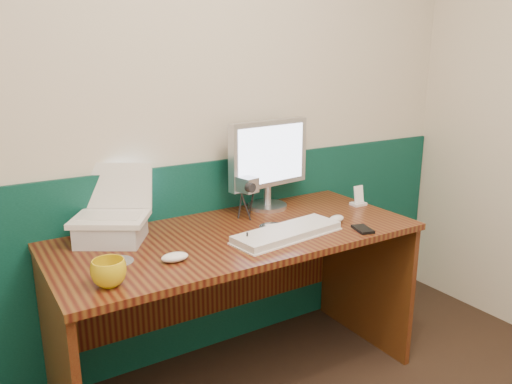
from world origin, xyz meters
TOP-DOWN VIEW (x-y plane):
  - back_wall at (0.00, 1.75)m, footprint 3.50×0.04m
  - wainscot at (0.00, 1.74)m, footprint 3.48×0.02m
  - desk at (0.15, 1.38)m, footprint 1.60×0.70m
  - laptop_riser at (-0.35, 1.57)m, footprint 0.33×0.32m
  - laptop at (-0.35, 1.57)m, footprint 0.37×0.35m
  - monitor at (0.47, 1.63)m, footprint 0.47×0.19m
  - keyboard at (0.31, 1.23)m, footprint 0.51×0.22m
  - mouse_right at (0.61, 1.26)m, footprint 0.11×0.09m
  - mouse_left at (-0.21, 1.23)m, footprint 0.11×0.07m
  - mug at (-0.47, 1.16)m, footprint 0.14×0.14m
  - camcorder at (0.29, 1.54)m, footprint 0.11×0.14m
  - cd_spindle at (0.12, 1.24)m, footprint 0.12×0.12m
  - cd_loose_a at (-0.39, 1.35)m, footprint 0.12×0.12m
  - cd_loose_b at (0.33, 1.37)m, footprint 0.12×0.12m
  - pen at (0.57, 1.31)m, footprint 0.14×0.04m
  - papers at (0.36, 1.34)m, footprint 0.15×0.12m
  - dock at (0.89, 1.41)m, footprint 0.08×0.06m
  - music_player at (0.89, 1.41)m, footprint 0.05×0.03m
  - pda at (0.64, 1.11)m, footprint 0.09×0.12m

SIDE VIEW (x-z plane):
  - desk at x=0.15m, z-range 0.00..0.75m
  - wainscot at x=0.00m, z-range 0.00..1.00m
  - cd_loose_a at x=-0.39m, z-range 0.75..0.75m
  - cd_loose_b at x=0.33m, z-range 0.75..0.75m
  - papers at x=0.36m, z-range 0.75..0.75m
  - pen at x=0.57m, z-range 0.75..0.76m
  - pda at x=0.64m, z-range 0.75..0.76m
  - dock at x=0.89m, z-range 0.75..0.76m
  - cd_spindle at x=0.12m, z-range 0.75..0.77m
  - keyboard at x=0.31m, z-range 0.75..0.78m
  - mouse_right at x=0.61m, z-range 0.75..0.78m
  - mouse_left at x=-0.21m, z-range 0.75..0.78m
  - laptop_riser at x=-0.35m, z-range 0.75..0.84m
  - mug at x=-0.47m, z-range 0.75..0.84m
  - music_player at x=0.89m, z-range 0.76..0.85m
  - camcorder at x=0.29m, z-range 0.75..0.94m
  - laptop at x=-0.35m, z-range 0.84..1.09m
  - monitor at x=0.47m, z-range 0.75..1.21m
  - back_wall at x=0.00m, z-range 0.00..2.50m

